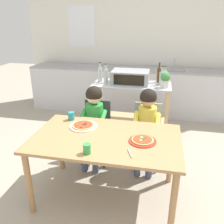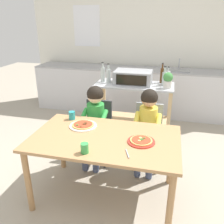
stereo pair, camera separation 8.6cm
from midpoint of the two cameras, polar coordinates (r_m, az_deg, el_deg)
ground_plane at (r=3.72m, az=2.05°, el=-7.62°), size 11.64×11.64×0.00m
back_wall_tiled at (r=5.05m, az=5.86°, el=16.37°), size 4.66×0.13×2.70m
kitchen_counter at (r=4.82m, az=4.97°, el=5.18°), size 4.20×0.60×1.10m
kitchen_island_cart at (r=3.70m, az=3.97°, el=2.35°), size 1.17×0.53×0.89m
toaster_oven at (r=3.61m, az=3.77°, el=8.38°), size 0.55×0.39×0.20m
bottle_slim_sauce at (r=3.63m, az=-2.21°, el=8.74°), size 0.06×0.06×0.30m
bottle_dark_olive_oil at (r=3.59m, az=11.12°, el=8.15°), size 0.07×0.07×0.28m
bottle_squat_spirits at (r=3.70m, az=11.88°, el=8.33°), size 0.07×0.07×0.26m
bottle_clear_vinegar at (r=3.73m, az=10.53°, el=8.83°), size 0.06×0.06×0.30m
bottle_brown_beer at (r=3.69m, az=-3.60°, el=9.03°), size 0.07×0.07×0.31m
potted_herb_plant at (r=3.46m, az=11.96°, el=7.71°), size 0.14×0.14×0.23m
dining_table at (r=2.42m, az=-2.49°, el=-7.89°), size 1.47×0.89×0.72m
dining_chair_left at (r=3.15m, az=-4.59°, el=-3.58°), size 0.36×0.36×0.81m
dining_chair_right at (r=3.08m, az=7.51°, el=-4.39°), size 0.36×0.36×0.81m
child_in_green_shirt at (r=2.97m, az=-5.33°, el=-0.95°), size 0.32×0.42×1.03m
child_in_yellow_shirt at (r=2.89m, az=7.52°, el=-1.85°), size 0.32×0.42×1.03m
pizza_plate_white at (r=2.60m, az=-7.89°, el=-3.29°), size 0.30×0.30×0.03m
pizza_plate_red_rimmed at (r=2.30m, az=6.28°, el=-6.81°), size 0.26×0.26×0.03m
drinking_cup_green at (r=2.10m, az=-7.22°, el=-8.74°), size 0.07×0.07×0.09m
drinking_cup_teal at (r=2.78m, az=-10.65°, el=-0.95°), size 0.07×0.07×0.09m
serving_spoon at (r=2.10m, az=3.12°, el=-9.88°), size 0.06×0.13×0.01m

